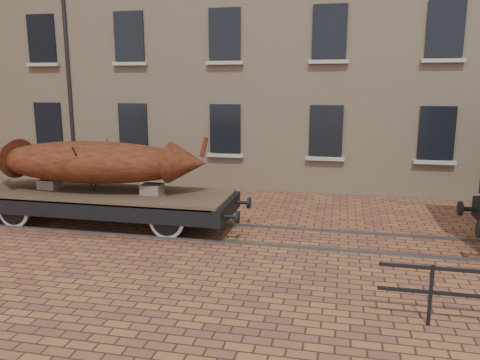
# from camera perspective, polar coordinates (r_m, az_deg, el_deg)

# --- Properties ---
(ground) EXTENTS (90.00, 90.00, 0.00)m
(ground) POSITION_cam_1_polar(r_m,az_deg,el_deg) (11.76, 4.21, -6.91)
(ground) COLOR brown
(warehouse_cream) EXTENTS (40.00, 10.19, 14.00)m
(warehouse_cream) POSITION_cam_1_polar(r_m,az_deg,el_deg) (21.34, 17.21, 19.92)
(warehouse_cream) COLOR #CCAB87
(warehouse_cream) RESTS_ON ground
(rail_track) EXTENTS (30.00, 1.52, 0.06)m
(rail_track) POSITION_cam_1_polar(r_m,az_deg,el_deg) (11.75, 4.21, -6.77)
(rail_track) COLOR #59595E
(rail_track) RESTS_ON ground
(flatcar_wagon) EXTENTS (7.89, 2.14, 1.19)m
(flatcar_wagon) POSITION_cam_1_polar(r_m,az_deg,el_deg) (13.04, -16.65, -2.13)
(flatcar_wagon) COLOR #443928
(flatcar_wagon) RESTS_ON ground
(iron_boat) EXTENTS (6.27, 2.02, 1.51)m
(iron_boat) POSITION_cam_1_polar(r_m,az_deg,el_deg) (12.93, -17.56, 2.13)
(iron_boat) COLOR maroon
(iron_boat) RESTS_ON flatcar_wagon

